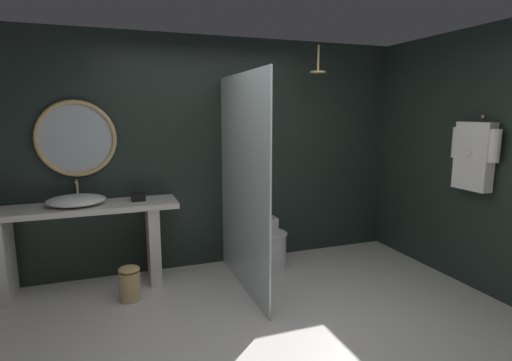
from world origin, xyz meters
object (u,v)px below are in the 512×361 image
hanging_bathrobe (474,154)px  toilet (267,244)px  tissue_box (138,197)px  round_wall_mirror (76,139)px  vessel_sink (76,200)px  waste_bin (130,283)px  rain_shower_head (318,69)px

hanging_bathrobe → toilet: hanging_bathrobe is taller
tissue_box → round_wall_mirror: round_wall_mirror is taller
vessel_sink → waste_bin: bearing=-42.4°
rain_shower_head → tissue_box: bearing=176.2°
vessel_sink → hanging_bathrobe: bearing=-19.1°
toilet → waste_bin: bearing=-166.6°
round_wall_mirror → hanging_bathrobe: size_ratio=1.06×
round_wall_mirror → hanging_bathrobe: bearing=-22.3°
vessel_sink → tissue_box: vessel_sink is taller
round_wall_mirror → toilet: bearing=-7.4°
tissue_box → waste_bin: tissue_box is taller
tissue_box → rain_shower_head: rain_shower_head is taller
tissue_box → toilet: (1.40, -0.06, -0.66)m
tissue_box → round_wall_mirror: (-0.56, 0.20, 0.60)m
tissue_box → hanging_bathrobe: (3.07, -1.29, 0.46)m
tissue_box → round_wall_mirror: size_ratio=0.18×
vessel_sink → toilet: size_ratio=0.90×
tissue_box → hanging_bathrobe: bearing=-22.8°
round_wall_mirror → rain_shower_head: 2.66m
round_wall_mirror → rain_shower_head: size_ratio=2.57×
vessel_sink → waste_bin: (0.44, -0.40, -0.76)m
hanging_bathrobe → waste_bin: (-3.22, 0.87, -1.20)m
round_wall_mirror → hanging_bathrobe: (3.63, -1.49, -0.14)m
hanging_bathrobe → rain_shower_head: bearing=133.4°
rain_shower_head → waste_bin: bearing=-172.2°
tissue_box → toilet: tissue_box is taller
rain_shower_head → vessel_sink: bearing=177.5°
tissue_box → rain_shower_head: (1.98, -0.13, 1.33)m
vessel_sink → tissue_box: 0.58m
tissue_box → toilet: 1.55m
hanging_bathrobe → vessel_sink: bearing=160.9°
vessel_sink → hanging_bathrobe: 3.90m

